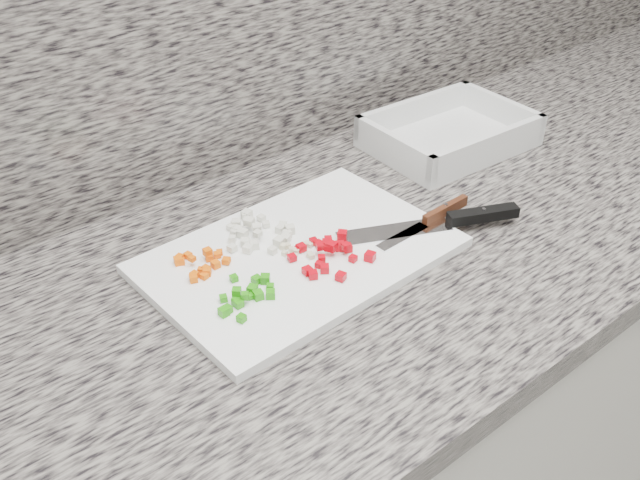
% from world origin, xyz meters
% --- Properties ---
extents(cabinet, '(3.92, 0.62, 0.86)m').
position_xyz_m(cabinet, '(0.00, 1.44, 0.43)').
color(cabinet, beige).
rests_on(cabinet, ground).
extents(countertop, '(3.96, 0.64, 0.04)m').
position_xyz_m(countertop, '(0.00, 1.44, 0.88)').
color(countertop, slate).
rests_on(countertop, cabinet).
extents(cutting_board, '(0.42, 0.29, 0.01)m').
position_xyz_m(cutting_board, '(-0.03, 1.47, 0.91)').
color(cutting_board, white).
rests_on(cutting_board, countertop).
extents(carrot_pile, '(0.07, 0.07, 0.02)m').
position_xyz_m(carrot_pile, '(-0.15, 1.52, 0.92)').
color(carrot_pile, '#E95B05').
rests_on(carrot_pile, cutting_board).
extents(onion_pile, '(0.10, 0.11, 0.02)m').
position_xyz_m(onion_pile, '(-0.05, 1.53, 0.92)').
color(onion_pile, silver).
rests_on(onion_pile, cutting_board).
extents(green_pepper_pile, '(0.09, 0.08, 0.02)m').
position_xyz_m(green_pepper_pile, '(-0.14, 1.43, 0.92)').
color(green_pepper_pile, '#248F0D').
rests_on(green_pepper_pile, cutting_board).
extents(red_pepper_pile, '(0.10, 0.10, 0.02)m').
position_xyz_m(red_pepper_pile, '(-0.00, 1.43, 0.92)').
color(red_pepper_pile, '#B8020F').
rests_on(red_pepper_pile, cutting_board).
extents(garlic_pile, '(0.05, 0.05, 0.01)m').
position_xyz_m(garlic_pile, '(-0.03, 1.46, 0.92)').
color(garlic_pile, beige).
rests_on(garlic_pile, cutting_board).
extents(chef_knife, '(0.26, 0.14, 0.02)m').
position_xyz_m(chef_knife, '(0.19, 1.38, 0.92)').
color(chef_knife, white).
rests_on(chef_knife, cutting_board).
extents(paring_knife, '(0.18, 0.02, 0.02)m').
position_xyz_m(paring_knife, '(0.17, 1.40, 0.92)').
color(paring_knife, white).
rests_on(paring_knife, cutting_board).
extents(tray, '(0.28, 0.21, 0.06)m').
position_xyz_m(tray, '(0.39, 1.57, 0.92)').
color(tray, silver).
rests_on(tray, countertop).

